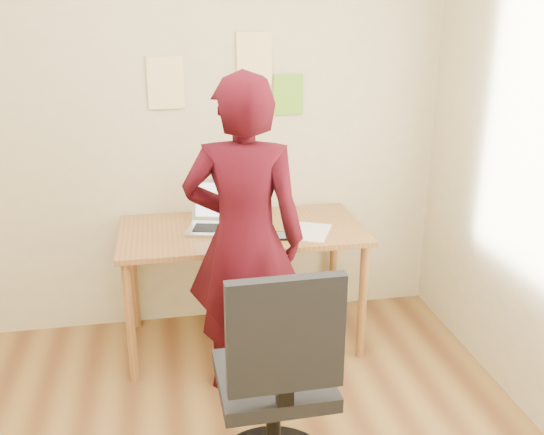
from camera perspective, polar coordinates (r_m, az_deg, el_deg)
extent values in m
cube|color=#C5B98F|center=(3.70, -10.75, 9.56)|extent=(3.50, 0.04, 2.70)
cube|color=#9A6535|center=(3.51, -2.87, -1.25)|extent=(1.40, 0.70, 0.03)
cylinder|color=#9A6535|center=(3.37, -13.20, -9.62)|extent=(0.05, 0.05, 0.71)
cylinder|color=#9A6535|center=(3.54, 8.51, -7.87)|extent=(0.05, 0.05, 0.71)
cylinder|color=#9A6535|center=(3.91, -12.90, -5.37)|extent=(0.05, 0.05, 0.71)
cylinder|color=#9A6535|center=(4.05, 5.80, -4.06)|extent=(0.05, 0.05, 0.71)
cube|color=#B9B8C0|center=(3.48, -5.09, -1.08)|extent=(0.40, 0.32, 0.02)
cube|color=black|center=(3.48, -5.09, -0.94)|extent=(0.31, 0.20, 0.00)
cube|color=#B9B8C0|center=(3.58, -4.77, 1.65)|extent=(0.35, 0.16, 0.24)
cube|color=white|center=(3.58, -4.77, 1.65)|extent=(0.31, 0.13, 0.19)
cube|color=white|center=(3.46, 3.60, -1.34)|extent=(0.31, 0.35, 0.00)
cube|color=black|center=(3.38, 0.89, -1.75)|extent=(0.08, 0.13, 0.01)
cube|color=#3F4C59|center=(3.37, 0.89, -1.67)|extent=(0.07, 0.11, 0.00)
cube|color=#FFE698|center=(3.64, -9.96, 12.37)|extent=(0.21, 0.00, 0.30)
cube|color=#FFE698|center=(3.67, -1.66, 14.75)|extent=(0.21, 0.00, 0.30)
cube|color=#70BC2A|center=(3.73, 1.54, 11.49)|extent=(0.18, 0.00, 0.24)
cube|color=black|center=(2.62, 0.13, -14.99)|extent=(0.47, 0.47, 0.06)
cube|color=black|center=(2.26, 1.30, -11.05)|extent=(0.44, 0.06, 0.46)
cube|color=black|center=(2.39, 1.22, -15.88)|extent=(0.06, 0.04, 0.13)
cylinder|color=black|center=(2.77, 0.12, -19.29)|extent=(0.06, 0.06, 0.46)
imported|color=#3B0811|center=(3.06, -2.60, -2.11)|extent=(0.69, 0.53, 1.69)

